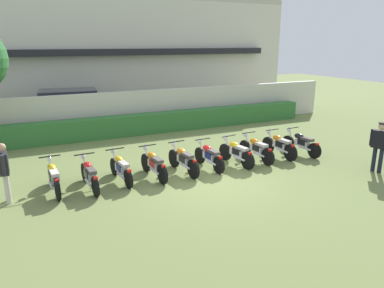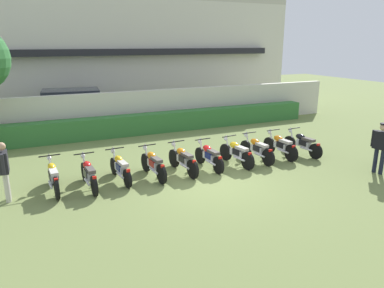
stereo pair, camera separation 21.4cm
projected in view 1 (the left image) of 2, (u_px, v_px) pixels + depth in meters
The scene contains 17 objects.
ground at pixel (212, 182), 11.13m from camera, with size 60.00×60.00×0.00m, color olive.
building at pixel (103, 54), 22.96m from camera, with size 23.12×6.50×6.86m.
compound_wall at pixel (139, 111), 17.35m from camera, with size 21.97×0.30×1.92m, color beige.
hedge_row at pixel (143, 124), 16.88m from camera, with size 17.57×0.70×0.93m, color #337033.
parked_car at pixel (72, 109), 18.06m from camera, with size 4.67×2.46×1.89m.
motorcycle_in_row_0 at pixel (54, 177), 10.21m from camera, with size 0.60×1.86×0.98m.
motorcycle_in_row_1 at pixel (89, 174), 10.48m from camera, with size 0.60×1.89×0.95m.
motorcycle_in_row_2 at pixel (121, 168), 11.05m from camera, with size 0.60×1.83×0.94m.
motorcycle_in_row_3 at pixel (154, 164), 11.35m from camera, with size 0.60×1.86×0.96m.
motorcycle_in_row_4 at pixel (183, 160), 11.78m from camera, with size 0.60×1.89×0.97m.
motorcycle_in_row_5 at pixel (209, 156), 12.19m from camera, with size 0.60×1.78×0.95m.
motorcycle_in_row_6 at pixel (236, 152), 12.56m from camera, with size 0.60×1.81×0.96m.
motorcycle_in_row_7 at pixel (256, 149), 13.01m from camera, with size 0.60×1.90×0.96m.
motorcycle_in_row_8 at pixel (279, 145), 13.44m from camera, with size 0.60×1.83×0.97m.
motorcycle_in_row_9 at pixel (301, 143), 13.78m from camera, with size 0.60×1.88×0.95m.
inspector_person at pixel (4, 168), 9.45m from camera, with size 0.22×0.66×1.64m.
officer_0 at pixel (380, 143), 11.70m from camera, with size 0.31×0.66×1.68m.
Camera 1 is at (-5.03, -9.11, 4.14)m, focal length 33.77 mm.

